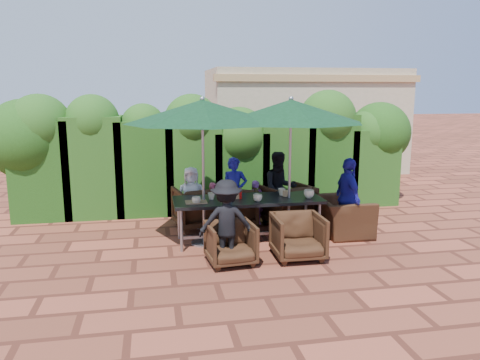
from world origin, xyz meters
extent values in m
plane|color=brown|center=(0.00, 0.00, 0.00)|extent=(80.00, 80.00, 0.00)
cube|color=black|center=(0.23, 0.03, 0.72)|extent=(2.51, 0.90, 0.05)
cube|color=gray|center=(0.23, 0.03, 0.12)|extent=(2.31, 0.05, 0.05)
cylinder|color=gray|center=(-0.92, -0.32, 0.35)|extent=(0.05, 0.05, 0.70)
cylinder|color=gray|center=(-0.92, 0.38, 0.35)|extent=(0.05, 0.05, 0.70)
cylinder|color=gray|center=(1.39, -0.32, 0.35)|extent=(0.05, 0.05, 0.70)
cylinder|color=gray|center=(1.39, 0.38, 0.35)|extent=(0.05, 0.05, 0.70)
cylinder|color=gray|center=(-0.52, 0.01, 0.01)|extent=(0.44, 0.44, 0.03)
cylinder|color=gray|center=(-0.52, 0.01, 1.20)|extent=(0.04, 0.04, 2.40)
cone|color=black|center=(-0.52, 0.01, 2.22)|extent=(2.53, 2.53, 0.38)
sphere|color=gray|center=(-0.52, 0.01, 2.42)|extent=(0.08, 0.08, 0.08)
cylinder|color=gray|center=(0.94, -0.03, 0.01)|extent=(0.44, 0.44, 0.03)
cylinder|color=gray|center=(0.94, -0.03, 1.20)|extent=(0.04, 0.04, 2.40)
cone|color=black|center=(0.94, -0.03, 2.22)|extent=(2.46, 2.46, 0.38)
sphere|color=gray|center=(0.94, -0.03, 2.42)|extent=(0.08, 0.08, 0.08)
imported|color=black|center=(-0.53, 1.00, 0.43)|extent=(0.97, 0.93, 0.86)
imported|color=black|center=(0.20, 1.03, 0.42)|extent=(0.89, 0.84, 0.83)
imported|color=black|center=(1.19, 0.87, 0.43)|extent=(1.04, 1.00, 0.86)
imported|color=black|center=(-0.24, -0.98, 0.35)|extent=(0.74, 0.70, 0.70)
imported|color=black|center=(0.81, -0.96, 0.38)|extent=(0.75, 0.71, 0.76)
imported|color=black|center=(1.98, 0.08, 0.44)|extent=(0.70, 1.04, 0.89)
imported|color=white|center=(-0.65, 1.03, 0.58)|extent=(0.59, 0.38, 1.16)
imported|color=#1E1B95|center=(0.17, 0.96, 0.66)|extent=(0.51, 0.43, 1.32)
imported|color=black|center=(1.04, 0.95, 0.70)|extent=(0.69, 0.44, 1.41)
imported|color=black|center=(-0.29, -0.92, 0.64)|extent=(0.85, 0.46, 1.27)
imported|color=#1E1B95|center=(2.01, -0.05, 0.70)|extent=(0.43, 0.84, 1.41)
imported|color=#EB527B|center=(-0.21, 1.15, 0.41)|extent=(0.32, 0.27, 0.82)
imported|color=#974DA8|center=(0.60, 1.00, 0.43)|extent=(0.34, 0.29, 0.86)
imported|color=#248424|center=(1.79, 4.24, 0.84)|extent=(1.58, 0.60, 1.68)
imported|color=#EB527B|center=(2.36, 4.49, 0.84)|extent=(0.84, 0.56, 1.67)
imported|color=gray|center=(3.46, 4.34, 0.92)|extent=(1.29, 0.89, 1.84)
imported|color=beige|center=(-0.66, -0.17, 0.81)|extent=(0.14, 0.14, 0.11)
imported|color=beige|center=(-0.39, 0.07, 0.81)|extent=(0.12, 0.12, 0.12)
imported|color=beige|center=(0.35, -0.20, 0.81)|extent=(0.15, 0.15, 0.12)
imported|color=beige|center=(0.86, 0.15, 0.81)|extent=(0.13, 0.13, 0.13)
imported|color=beige|center=(1.26, -0.12, 0.82)|extent=(0.18, 0.18, 0.14)
cylinder|color=#B20C0A|center=(0.10, 0.02, 0.83)|extent=(0.04, 0.04, 0.17)
cylinder|color=#4C230C|center=(0.12, 0.12, 0.83)|extent=(0.04, 0.04, 0.17)
cube|color=#946B48|center=(-0.66, -0.10, 0.76)|extent=(0.35, 0.25, 0.02)
cube|color=tan|center=(0.05, 0.06, 0.80)|extent=(0.12, 0.06, 0.10)
cube|color=tan|center=(0.92, 0.08, 0.80)|extent=(0.12, 0.06, 0.10)
cube|color=#1B380F|center=(-3.50, 2.30, 0.99)|extent=(1.15, 0.95, 1.98)
sphere|color=#1B380F|center=(-3.50, 2.30, 1.88)|extent=(1.23, 1.23, 1.23)
cube|color=#1B380F|center=(-2.50, 2.30, 1.02)|extent=(1.15, 0.95, 2.05)
sphere|color=#1B380F|center=(-2.50, 2.30, 1.95)|extent=(1.08, 1.08, 1.08)
cube|color=#1B380F|center=(-1.50, 2.30, 0.97)|extent=(1.15, 0.95, 1.94)
sphere|color=#1B380F|center=(-1.50, 2.30, 1.84)|extent=(0.91, 0.91, 0.91)
cube|color=#1B380F|center=(-0.50, 2.30, 1.00)|extent=(1.15, 0.95, 2.01)
sphere|color=#1B380F|center=(-0.50, 2.30, 1.91)|extent=(1.16, 1.16, 1.16)
cube|color=#1B380F|center=(0.50, 2.30, 0.84)|extent=(1.15, 0.95, 1.68)
sphere|color=#1B380F|center=(0.50, 2.30, 1.58)|extent=(1.28, 1.28, 1.28)
cube|color=#1B380F|center=(1.50, 2.30, 0.91)|extent=(1.15, 0.95, 1.82)
sphere|color=#1B380F|center=(1.50, 2.30, 1.72)|extent=(0.94, 0.94, 0.94)
cube|color=#1B380F|center=(2.50, 2.30, 1.02)|extent=(1.15, 0.95, 2.04)
sphere|color=#1B380F|center=(2.50, 2.30, 1.94)|extent=(1.26, 1.26, 1.26)
cube|color=#1B380F|center=(3.50, 2.30, 0.85)|extent=(1.15, 0.95, 1.70)
sphere|color=#1B380F|center=(3.50, 2.30, 1.60)|extent=(1.06, 1.06, 1.06)
sphere|color=#1B380F|center=(-3.80, 2.40, 1.60)|extent=(1.60, 1.60, 1.60)
sphere|color=#1B380F|center=(3.80, 2.40, 1.60)|extent=(1.40, 1.40, 1.40)
cube|color=#C5B193|center=(3.50, 7.00, 1.60)|extent=(6.00, 3.00, 3.20)
cube|color=tan|center=(3.50, 5.55, 2.90)|extent=(6.20, 0.25, 0.20)
camera|label=1|loc=(-1.35, -7.54, 2.55)|focal=35.00mm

